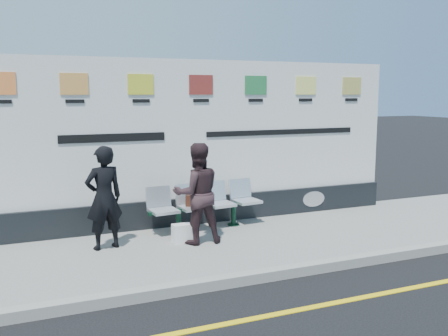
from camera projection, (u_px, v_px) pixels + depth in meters
name	position (u px, v px, depth m)	size (l,w,h in m)	color
ground	(276.00, 315.00, 5.72)	(80.00, 80.00, 0.00)	black
pavement	(200.00, 248.00, 7.99)	(14.00, 3.00, 0.12)	gray
kerb	(239.00, 279.00, 6.62)	(14.00, 0.18, 0.14)	gray
yellow_line	(276.00, 314.00, 5.72)	(14.00, 0.10, 0.01)	yellow
billboard	(200.00, 153.00, 9.21)	(8.00, 0.30, 3.00)	black
bench	(207.00, 217.00, 8.87)	(2.08, 0.55, 0.45)	silver
woman_left	(104.00, 198.00, 7.67)	(0.59, 0.39, 1.61)	black
woman_right	(197.00, 193.00, 7.97)	(0.79, 0.61, 1.62)	#312024
handbag_brown	(193.00, 200.00, 8.70)	(0.25, 0.11, 0.20)	black
carrier_bag_white	(182.00, 233.00, 8.06)	(0.31, 0.18, 0.31)	silver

